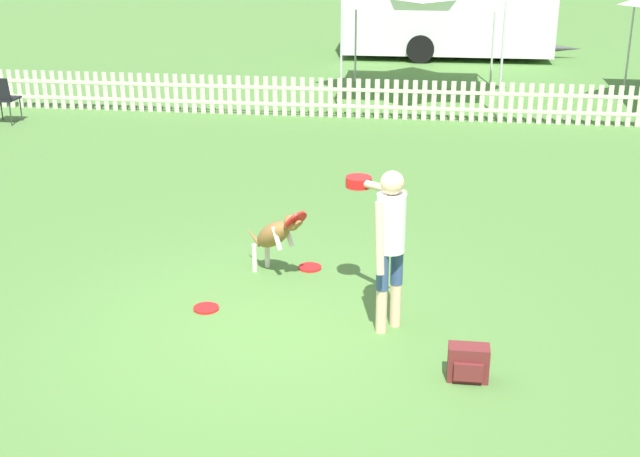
{
  "coord_description": "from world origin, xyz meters",
  "views": [
    {
      "loc": [
        1.48,
        -7.64,
        4.04
      ],
      "look_at": [
        0.39,
        0.81,
        0.77
      ],
      "focal_mm": 50.0,
      "sensor_mm": 36.0,
      "label": 1
    }
  ],
  "objects_px": {
    "leaping_dog": "(276,234)",
    "frisbee_midfield": "(310,267)",
    "equipment_trailer": "(448,0)",
    "frisbee_near_dog": "(475,357)",
    "handler_person": "(387,229)",
    "folding_chair_center": "(1,96)",
    "frisbee_near_handler": "(206,308)",
    "backpack_on_grass": "(468,363)"
  },
  "relations": [
    {
      "from": "handler_person",
      "to": "frisbee_near_handler",
      "type": "relative_size",
      "value": 6.15
    },
    {
      "from": "frisbee_midfield",
      "to": "folding_chair_center",
      "type": "distance_m",
      "value": 8.73
    },
    {
      "from": "frisbee_midfield",
      "to": "equipment_trailer",
      "type": "height_order",
      "value": "equipment_trailer"
    },
    {
      "from": "equipment_trailer",
      "to": "frisbee_midfield",
      "type": "bearing_deg",
      "value": -97.35
    },
    {
      "from": "frisbee_midfield",
      "to": "backpack_on_grass",
      "type": "height_order",
      "value": "backpack_on_grass"
    },
    {
      "from": "frisbee_near_handler",
      "to": "backpack_on_grass",
      "type": "xyz_separation_m",
      "value": [
        2.62,
        -1.06,
        0.15
      ]
    },
    {
      "from": "handler_person",
      "to": "frisbee_near_dog",
      "type": "xyz_separation_m",
      "value": [
        0.87,
        -0.54,
        -1.01
      ]
    },
    {
      "from": "equipment_trailer",
      "to": "folding_chair_center",
      "type": "bearing_deg",
      "value": -135.62
    },
    {
      "from": "frisbee_near_handler",
      "to": "folding_chair_center",
      "type": "relative_size",
      "value": 0.3
    },
    {
      "from": "leaping_dog",
      "to": "folding_chair_center",
      "type": "bearing_deg",
      "value": -94.83
    },
    {
      "from": "handler_person",
      "to": "frisbee_midfield",
      "type": "bearing_deg",
      "value": 75.47
    },
    {
      "from": "leaping_dog",
      "to": "equipment_trailer",
      "type": "relative_size",
      "value": 0.15
    },
    {
      "from": "leaping_dog",
      "to": "frisbee_midfield",
      "type": "xyz_separation_m",
      "value": [
        0.34,
        0.26,
        -0.5
      ]
    },
    {
      "from": "leaping_dog",
      "to": "backpack_on_grass",
      "type": "height_order",
      "value": "leaping_dog"
    },
    {
      "from": "handler_person",
      "to": "frisbee_near_handler",
      "type": "xyz_separation_m",
      "value": [
        -1.84,
        0.13,
        -1.01
      ]
    },
    {
      "from": "leaping_dog",
      "to": "backpack_on_grass",
      "type": "relative_size",
      "value": 2.43
    },
    {
      "from": "frisbee_near_handler",
      "to": "leaping_dog",
      "type": "bearing_deg",
      "value": 57.98
    },
    {
      "from": "frisbee_near_handler",
      "to": "frisbee_midfield",
      "type": "xyz_separation_m",
      "value": [
        0.91,
        1.18,
        0.0
      ]
    },
    {
      "from": "frisbee_midfield",
      "to": "folding_chair_center",
      "type": "xyz_separation_m",
      "value": [
        -6.46,
        5.84,
        0.51
      ]
    },
    {
      "from": "frisbee_near_handler",
      "to": "folding_chair_center",
      "type": "xyz_separation_m",
      "value": [
        -5.55,
        7.02,
        0.51
      ]
    },
    {
      "from": "leaping_dog",
      "to": "backpack_on_grass",
      "type": "xyz_separation_m",
      "value": [
        2.05,
        -1.98,
        -0.35
      ]
    },
    {
      "from": "frisbee_near_handler",
      "to": "backpack_on_grass",
      "type": "bearing_deg",
      "value": -22.1
    },
    {
      "from": "leaping_dog",
      "to": "equipment_trailer",
      "type": "xyz_separation_m",
      "value": [
        1.89,
        14.23,
        0.9
      ]
    },
    {
      "from": "backpack_on_grass",
      "to": "folding_chair_center",
      "type": "relative_size",
      "value": 0.41
    },
    {
      "from": "frisbee_near_dog",
      "to": "leaping_dog",
      "type": "bearing_deg",
      "value": 143.47
    },
    {
      "from": "leaping_dog",
      "to": "frisbee_near_handler",
      "type": "bearing_deg",
      "value": 8.05
    },
    {
      "from": "frisbee_near_handler",
      "to": "equipment_trailer",
      "type": "relative_size",
      "value": 0.04
    },
    {
      "from": "handler_person",
      "to": "folding_chair_center",
      "type": "relative_size",
      "value": 1.85
    },
    {
      "from": "frisbee_near_handler",
      "to": "frisbee_near_dog",
      "type": "height_order",
      "value": "same"
    },
    {
      "from": "frisbee_near_dog",
      "to": "backpack_on_grass",
      "type": "xyz_separation_m",
      "value": [
        -0.08,
        -0.4,
        0.15
      ]
    },
    {
      "from": "leaping_dog",
      "to": "equipment_trailer",
      "type": "bearing_deg",
      "value": -147.49
    },
    {
      "from": "frisbee_near_handler",
      "to": "frisbee_near_dog",
      "type": "relative_size",
      "value": 1.0
    },
    {
      "from": "frisbee_near_dog",
      "to": "equipment_trailer",
      "type": "relative_size",
      "value": 0.04
    },
    {
      "from": "handler_person",
      "to": "equipment_trailer",
      "type": "relative_size",
      "value": 0.27
    },
    {
      "from": "frisbee_midfield",
      "to": "equipment_trailer",
      "type": "distance_m",
      "value": 14.12
    },
    {
      "from": "leaping_dog",
      "to": "backpack_on_grass",
      "type": "bearing_deg",
      "value": 86.12
    },
    {
      "from": "frisbee_near_handler",
      "to": "frisbee_midfield",
      "type": "bearing_deg",
      "value": 52.3
    },
    {
      "from": "handler_person",
      "to": "folding_chair_center",
      "type": "distance_m",
      "value": 10.29
    },
    {
      "from": "frisbee_near_handler",
      "to": "frisbee_midfield",
      "type": "distance_m",
      "value": 1.49
    },
    {
      "from": "leaping_dog",
      "to": "folding_chair_center",
      "type": "height_order",
      "value": "same"
    },
    {
      "from": "handler_person",
      "to": "leaping_dog",
      "type": "distance_m",
      "value": 1.72
    },
    {
      "from": "handler_person",
      "to": "equipment_trailer",
      "type": "distance_m",
      "value": 15.29
    }
  ]
}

